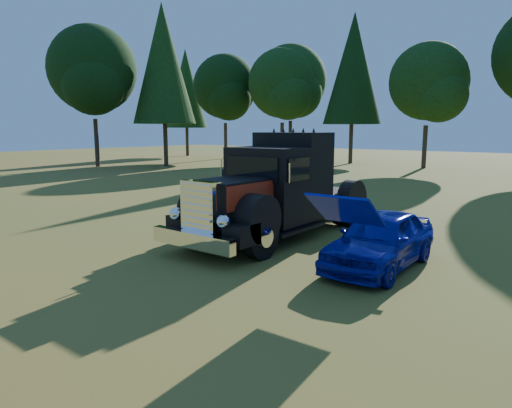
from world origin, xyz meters
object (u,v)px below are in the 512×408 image
Objects in this scene: distant_teal_car at (303,162)px; hotrod_coupe at (380,239)px; spectator_far at (229,198)px; diamond_t_truck at (275,193)px; spectator_near at (248,201)px.

hotrod_coupe is at bearing -35.91° from distant_teal_car.
spectator_far is at bearing -45.90° from distant_teal_car.
diamond_t_truck is 23.04m from distant_teal_car.
spectator_far is (-0.58, -0.22, 0.08)m from spectator_near.
diamond_t_truck is 1.54m from spectator_near.
spectator_near is at bearing 163.90° from hotrod_coupe.
diamond_t_truck is at bearing -121.29° from spectator_near.
diamond_t_truck is at bearing -79.40° from spectator_far.
spectator_far is 0.51× the size of distant_teal_car.
hotrod_coupe is 5.71m from spectator_far.
diamond_t_truck is at bearing 164.82° from hotrod_coupe.
hotrod_coupe is at bearing -118.98° from spectator_near.
diamond_t_truck reaches higher than hotrod_coupe.
spectator_near is 0.47× the size of distant_teal_car.
spectator_near reaches higher than distant_teal_car.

